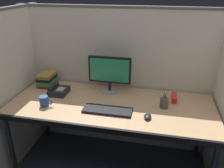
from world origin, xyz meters
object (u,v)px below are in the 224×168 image
object	(u,v)px
desk	(111,109)
desk_phone	(58,91)
pen_cup	(164,103)
coffee_mug	(44,101)
book_stack	(47,79)
computer_mouse	(148,116)
monitor_center	(110,72)
keyboard_main	(108,110)
red_stapler	(174,98)

from	to	relation	value
desk	desk_phone	size ratio (longest dim) A/B	10.00
pen_cup	desk_phone	xyz separation A→B (m)	(-1.05, 0.06, -0.02)
coffee_mug	book_stack	distance (m)	0.47
computer_mouse	coffee_mug	bearing A→B (deg)	179.20
book_stack	pen_cup	bearing A→B (deg)	-10.42
monitor_center	pen_cup	size ratio (longest dim) A/B	2.83
pen_cup	coffee_mug	world-z (taller)	pen_cup
desk	book_stack	size ratio (longest dim) A/B	8.54
keyboard_main	book_stack	bearing A→B (deg)	152.33
computer_mouse	pen_cup	bearing A→B (deg)	58.41
keyboard_main	desk_phone	world-z (taller)	desk_phone
desk	monitor_center	xyz separation A→B (m)	(-0.07, 0.27, 0.27)
desk	monitor_center	world-z (taller)	monitor_center
computer_mouse	red_stapler	size ratio (longest dim) A/B	0.64
desk	computer_mouse	bearing A→B (deg)	-25.11
computer_mouse	coffee_mug	world-z (taller)	coffee_mug
keyboard_main	red_stapler	size ratio (longest dim) A/B	2.87
red_stapler	desk	bearing A→B (deg)	-160.27
desk	computer_mouse	distance (m)	0.40
monitor_center	book_stack	world-z (taller)	monitor_center
desk_phone	book_stack	size ratio (longest dim) A/B	0.85
book_stack	computer_mouse	bearing A→B (deg)	-21.49
monitor_center	red_stapler	size ratio (longest dim) A/B	2.87
computer_mouse	red_stapler	xyz separation A→B (m)	(0.22, 0.37, 0.01)
monitor_center	coffee_mug	world-z (taller)	monitor_center
desk	keyboard_main	world-z (taller)	keyboard_main
keyboard_main	monitor_center	bearing A→B (deg)	100.17
keyboard_main	pen_cup	size ratio (longest dim) A/B	2.83
desk	coffee_mug	distance (m)	0.61
pen_cup	keyboard_main	bearing A→B (deg)	-159.98
monitor_center	keyboard_main	distance (m)	0.45
book_stack	red_stapler	bearing A→B (deg)	-2.99
desk	book_stack	xyz separation A→B (m)	(-0.77, 0.28, 0.12)
red_stapler	desk_phone	distance (m)	1.15
monitor_center	book_stack	distance (m)	0.72
monitor_center	desk	bearing A→B (deg)	-75.66
monitor_center	coffee_mug	distance (m)	0.69
computer_mouse	red_stapler	bearing A→B (deg)	59.02
monitor_center	computer_mouse	distance (m)	0.64
desk_phone	monitor_center	bearing A→B (deg)	17.51
desk_phone	book_stack	bearing A→B (deg)	140.91
pen_cup	coffee_mug	bearing A→B (deg)	-169.45
red_stapler	desk_phone	world-z (taller)	desk_phone
keyboard_main	computer_mouse	world-z (taller)	computer_mouse
monitor_center	computer_mouse	xyz separation A→B (m)	(0.42, -0.43, -0.20)
desk	monitor_center	bearing A→B (deg)	104.34
coffee_mug	monitor_center	bearing A→B (deg)	39.12
desk	keyboard_main	xyz separation A→B (m)	(0.00, -0.13, 0.06)
keyboard_main	desk_phone	distance (m)	0.62
desk_phone	book_stack	distance (m)	0.27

